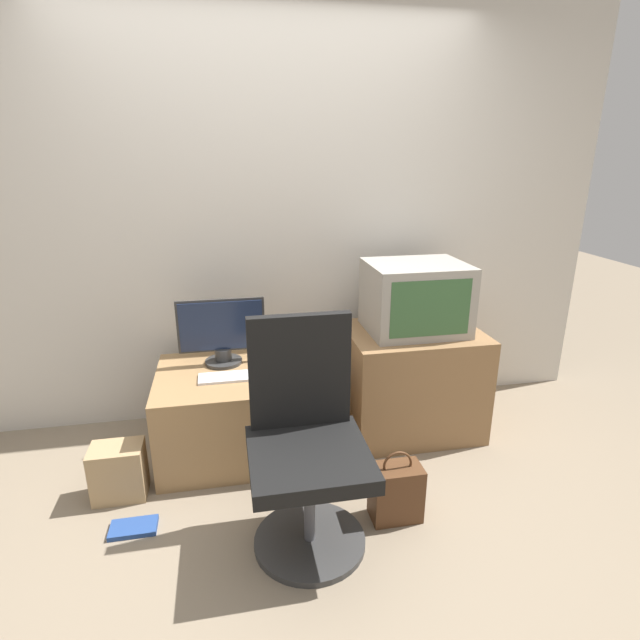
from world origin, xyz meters
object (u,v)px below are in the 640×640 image
keyboard (230,377)px  book (134,528)px  office_chair (306,448)px  crt_tv (415,297)px  mouse (276,373)px  handbag (396,492)px  main_monitor (222,333)px  cardboard_box_lower (119,471)px

keyboard → book: keyboard is taller
keyboard → office_chair: 0.76m
book → crt_tv: bearing=22.1°
keyboard → office_chair: bearing=-66.0°
mouse → handbag: size_ratio=0.19×
crt_tv → handbag: (-0.37, -0.80, -0.73)m
main_monitor → keyboard: main_monitor is taller
crt_tv → handbag: bearing=-114.5°
main_monitor → crt_tv: bearing=-4.5°
cardboard_box_lower → handbag: bearing=-17.7°
keyboard → mouse: mouse is taller
office_chair → cardboard_box_lower: 1.05m
office_chair → book: (-0.80, 0.17, -0.45)m
mouse → crt_tv: size_ratio=0.12×
handbag → book: size_ratio=1.70×
keyboard → book: 0.87m
crt_tv → handbag: size_ratio=1.56×
handbag → mouse: bearing=127.2°
keyboard → crt_tv: size_ratio=0.61×
mouse → book: bearing=-145.5°
main_monitor → handbag: bearing=-48.6°
mouse → keyboard: bearing=177.1°
cardboard_box_lower → handbag: size_ratio=0.78×
keyboard → cardboard_box_lower: keyboard is taller
handbag → office_chair: bearing=-177.1°
cardboard_box_lower → handbag: (1.34, -0.43, 0.00)m
main_monitor → handbag: (0.78, -0.89, -0.55)m
main_monitor → cardboard_box_lower: size_ratio=1.77×
crt_tv → cardboard_box_lower: size_ratio=2.01×
crt_tv → book: 1.94m
office_chair → book: size_ratio=4.74×
main_monitor → handbag: main_monitor is taller
main_monitor → cardboard_box_lower: bearing=-140.2°
book → handbag: bearing=-6.8°
keyboard → office_chair: office_chair is taller
keyboard → crt_tv: (1.12, 0.13, 0.36)m
crt_tv → cardboard_box_lower: bearing=-167.6°
handbag → book: (-1.24, 0.15, -0.13)m
main_monitor → crt_tv: (1.15, -0.09, 0.18)m
keyboard → cardboard_box_lower: size_ratio=1.22×
handbag → cardboard_box_lower: bearing=162.3°
main_monitor → mouse: 0.41m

